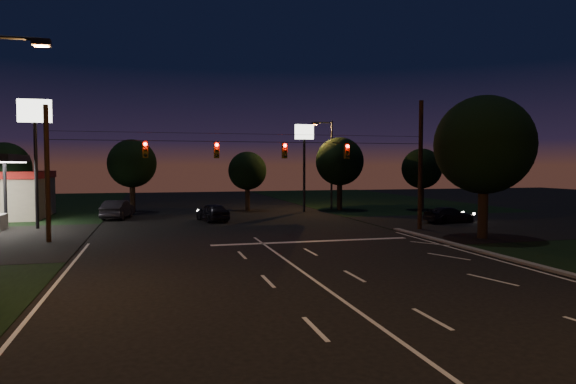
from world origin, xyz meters
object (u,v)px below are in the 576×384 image
object	(u,v)px
utility_pole_right	(420,229)
tree_right_near	(483,146)
car_oncoming_a	(213,212)
car_cross	(449,215)
car_oncoming_b	(118,210)

from	to	relation	value
utility_pole_right	tree_right_near	distance (m)	7.61
utility_pole_right	tree_right_near	xyz separation A→B (m)	(1.53, -4.83, 5.68)
car_oncoming_a	car_cross	bearing A→B (deg)	148.68
car_oncoming_a	car_cross	xyz separation A→B (m)	(17.69, -6.06, -0.11)
tree_right_near	car_cross	distance (m)	9.75
car_oncoming_b	car_cross	xyz separation A→B (m)	(25.23, -9.88, -0.17)
car_cross	car_oncoming_a	bearing A→B (deg)	61.15
car_cross	car_oncoming_b	bearing A→B (deg)	58.66
tree_right_near	car_oncoming_a	xyz separation A→B (m)	(-14.98, 13.94, -4.95)
car_cross	utility_pole_right	bearing A→B (deg)	115.85
utility_pole_right	car_cross	bearing A→B (deg)	35.80
car_oncoming_a	car_oncoming_b	world-z (taller)	car_oncoming_b
tree_right_near	car_oncoming_a	distance (m)	21.06
car_oncoming_a	car_oncoming_b	distance (m)	8.46
car_cross	tree_right_near	bearing A→B (deg)	151.13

